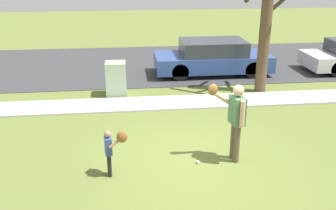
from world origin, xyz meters
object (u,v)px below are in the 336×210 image
(baseball, at_px, (198,162))
(utility_cabinet, at_px, (116,79))
(parked_wagon_blue, at_px, (213,58))
(person_adult, at_px, (235,115))
(person_child, at_px, (112,146))
(street_tree_near, at_px, (266,19))

(baseball, relative_size, utility_cabinet, 0.07)
(utility_cabinet, bearing_deg, parked_wagon_blue, 29.56)
(person_adult, xyz_separation_m, person_child, (-2.65, -0.39, -0.40))
(person_child, height_order, parked_wagon_blue, parked_wagon_blue)
(person_child, xyz_separation_m, utility_cabinet, (0.01, 5.13, -0.13))
(person_adult, distance_m, parked_wagon_blue, 6.95)
(utility_cabinet, height_order, street_tree_near, street_tree_near)
(baseball, relative_size, street_tree_near, 0.02)
(person_adult, height_order, parked_wagon_blue, person_adult)
(person_adult, relative_size, street_tree_near, 0.38)
(parked_wagon_blue, bearing_deg, person_adult, -98.97)
(person_child, distance_m, parked_wagon_blue, 8.15)
(baseball, height_order, utility_cabinet, utility_cabinet)
(utility_cabinet, distance_m, street_tree_near, 5.26)
(person_adult, bearing_deg, street_tree_near, -123.45)
(person_child, relative_size, utility_cabinet, 0.95)
(person_adult, xyz_separation_m, baseball, (-0.80, -0.08, -1.05))
(person_adult, distance_m, baseball, 1.33)
(baseball, bearing_deg, person_child, -170.51)
(utility_cabinet, bearing_deg, person_child, -90.06)
(baseball, bearing_deg, street_tree_near, 56.58)
(person_adult, relative_size, baseball, 24.05)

